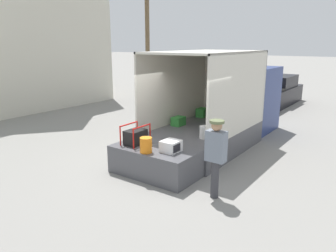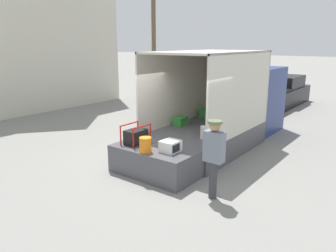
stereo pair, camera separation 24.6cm
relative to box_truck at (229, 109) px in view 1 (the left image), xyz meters
name	(u,v)px [view 1 (the left image)]	position (x,y,z in m)	size (l,w,h in m)	color
ground_plane	(169,167)	(-3.79, 0.00, -1.05)	(160.00, 160.00, 0.00)	gray
box_truck	(229,109)	(0.00, 0.00, 0.00)	(6.21, 2.39, 3.13)	navy
tailgate_deck	(155,161)	(-4.40, 0.00, -0.68)	(1.22, 2.27, 0.74)	#4C4C51
microwave	(171,146)	(-4.41, -0.51, -0.17)	(0.46, 0.43, 0.28)	white
portable_generator	(136,137)	(-4.43, 0.62, -0.11)	(0.72, 0.49, 0.54)	black
orange_bucket	(146,145)	(-4.82, -0.05, -0.12)	(0.30, 0.30, 0.38)	orange
worker_person	(216,151)	(-4.67, -1.89, 0.06)	(0.32, 0.44, 1.79)	#38383D
pickup_truck_black	(272,93)	(7.18, 0.80, -0.39)	(5.53, 1.91, 1.60)	black
house_backdrop	(10,9)	(-0.67, 12.68, 4.07)	(8.70, 6.93, 10.04)	beige
utility_pole	(147,27)	(6.09, 8.73, 3.30)	(1.80, 0.28, 8.38)	brown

